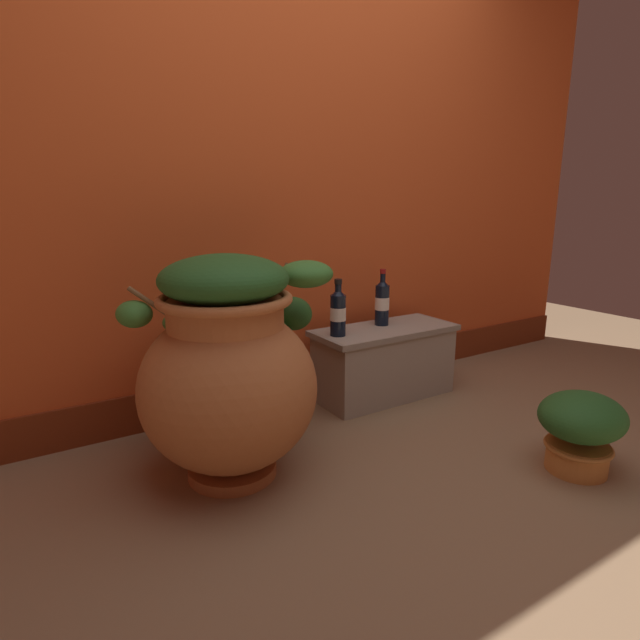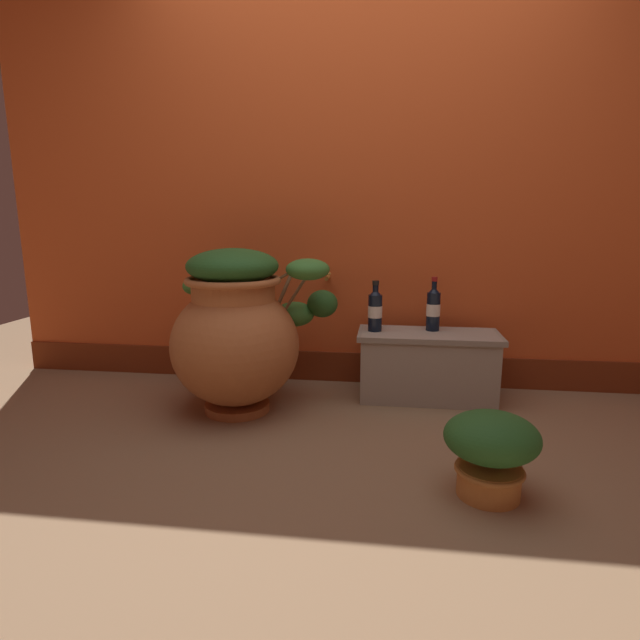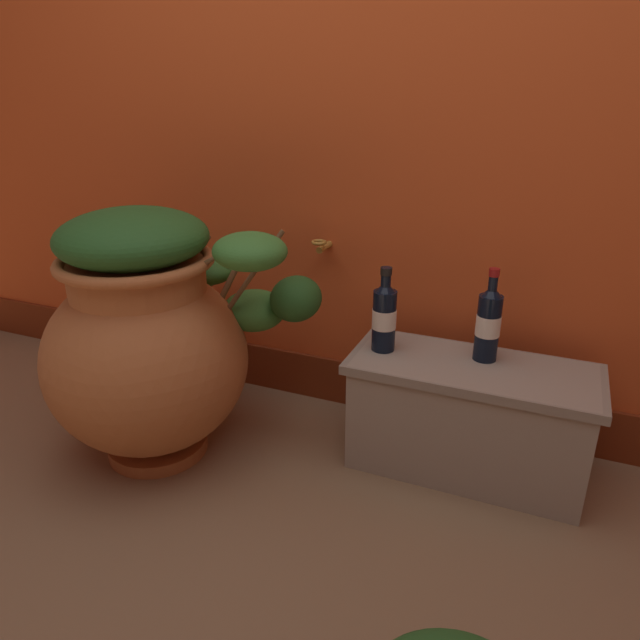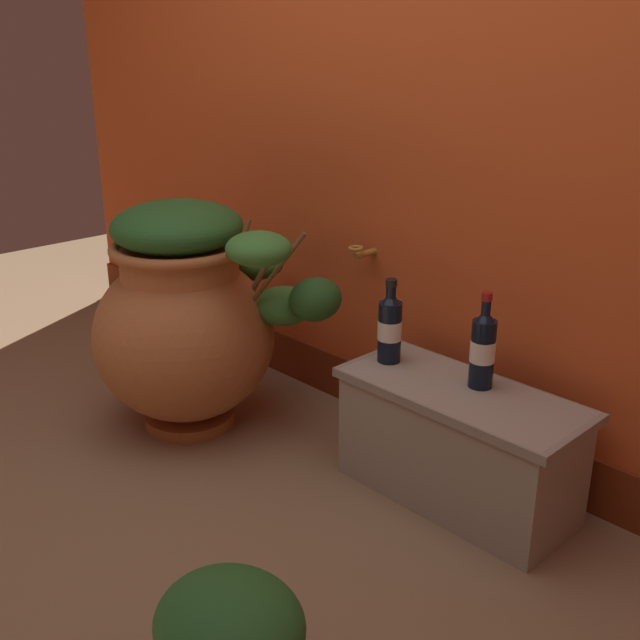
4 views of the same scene
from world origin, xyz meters
name	(u,v)px [view 4 (image 4 of 4)]	position (x,y,z in m)	size (l,w,h in m)	color
ground_plane	(157,553)	(0.00, 0.00, 0.00)	(7.00, 7.00, 0.00)	#896B4C
back_wall	(438,72)	(0.00, 1.20, 1.29)	(4.40, 0.33, 2.60)	#D15123
terracotta_urn	(189,317)	(-0.58, 0.54, 0.44)	(0.85, 0.83, 0.86)	#B26638
stone_ledge	(458,440)	(0.42, 0.85, 0.21)	(0.78, 0.34, 0.38)	#9E9384
wine_bottle_left	(483,346)	(0.45, 0.91, 0.52)	(0.08, 0.08, 0.31)	black
wine_bottle_middle	(390,325)	(0.12, 0.86, 0.51)	(0.08, 0.08, 0.29)	black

